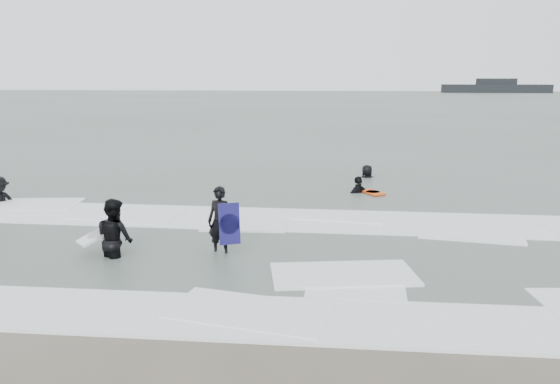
# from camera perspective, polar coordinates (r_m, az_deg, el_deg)

# --- Properties ---
(ground) EXTENTS (320.00, 320.00, 0.00)m
(ground) POSITION_cam_1_polar(r_m,az_deg,el_deg) (10.36, -3.25, -11.70)
(ground) COLOR brown
(ground) RESTS_ON ground
(sea) EXTENTS (320.00, 320.00, 0.00)m
(sea) POSITION_cam_1_polar(r_m,az_deg,el_deg) (89.45, 5.60, 9.23)
(sea) COLOR #47544C
(sea) RESTS_ON ground
(surfer_centre) EXTENTS (0.70, 0.54, 1.68)m
(surfer_centre) POSITION_cam_1_polar(r_m,az_deg,el_deg) (13.13, -6.22, -6.57)
(surfer_centre) COLOR black
(surfer_centre) RESTS_ON ground
(surfer_wading) EXTENTS (1.20, 1.14, 1.96)m
(surfer_wading) POSITION_cam_1_polar(r_m,az_deg,el_deg) (13.48, -16.75, -6.53)
(surfer_wading) COLOR black
(surfer_wading) RESTS_ON ground
(surfer_breaker) EXTENTS (1.25, 1.31, 1.79)m
(surfer_breaker) POSITION_cam_1_polar(r_m,az_deg,el_deg) (20.35, -27.13, -1.17)
(surfer_breaker) COLOR black
(surfer_breaker) RESTS_ON ground
(surfer_right_near) EXTENTS (1.08, 1.01, 1.79)m
(surfer_right_near) POSITION_cam_1_polar(r_m,az_deg,el_deg) (20.01, 8.20, -0.17)
(surfer_right_near) COLOR black
(surfer_right_near) RESTS_ON ground
(surfer_right_far) EXTENTS (0.96, 0.75, 1.73)m
(surfer_right_far) POSITION_cam_1_polar(r_m,az_deg,el_deg) (23.03, 9.06, 1.39)
(surfer_right_far) COLOR black
(surfer_right_far) RESTS_ON ground
(surf_foam) EXTENTS (30.03, 9.06, 0.09)m
(surf_foam) POSITION_cam_1_polar(r_m,az_deg,el_deg) (13.78, -0.62, -5.43)
(surf_foam) COLOR white
(surf_foam) RESTS_ON ground
(bodyboards) EXTENTS (7.71, 8.67, 1.25)m
(bodyboards) POSITION_cam_1_polar(r_m,az_deg,el_deg) (14.98, -2.65, -2.20)
(bodyboards) COLOR #120F4A
(bodyboards) RESTS_ON ground
(vessel_horizon) EXTENTS (27.77, 4.96, 3.77)m
(vessel_horizon) POSITION_cam_1_polar(r_m,az_deg,el_deg) (159.57, 21.62, 10.11)
(vessel_horizon) COLOR black
(vessel_horizon) RESTS_ON ground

